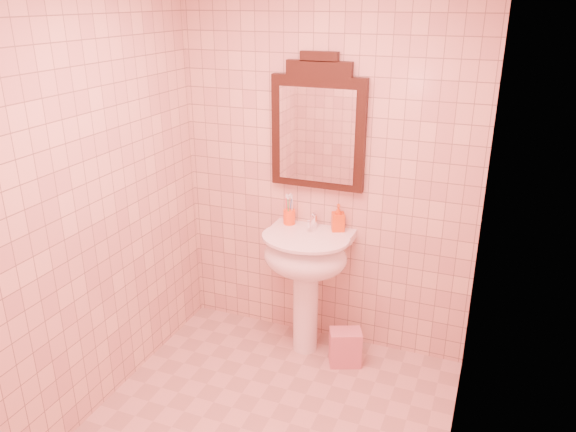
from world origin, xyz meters
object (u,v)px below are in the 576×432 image
at_px(mirror, 318,127).
at_px(toothbrush_cup, 289,217).
at_px(towel, 345,347).
at_px(pedestal_sink, 306,264).
at_px(soap_dispenser, 338,218).

relative_size(mirror, toothbrush_cup, 4.60).
relative_size(mirror, towel, 3.44).
bearing_deg(towel, pedestal_sink, 168.38).
distance_m(pedestal_sink, soap_dispenser, 0.37).
bearing_deg(toothbrush_cup, mirror, 15.44).
bearing_deg(soap_dispenser, mirror, 144.02).
bearing_deg(pedestal_sink, mirror, 90.00).
height_order(mirror, towel, mirror).
xyz_separation_m(mirror, soap_dispenser, (0.16, -0.04, -0.58)).
height_order(mirror, soap_dispenser, mirror).
xyz_separation_m(toothbrush_cup, towel, (0.49, -0.22, -0.79)).
xyz_separation_m(pedestal_sink, towel, (0.31, -0.06, -0.54)).
relative_size(mirror, soap_dispenser, 4.76).
relative_size(toothbrush_cup, towel, 0.75).
bearing_deg(mirror, pedestal_sink, -90.00).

